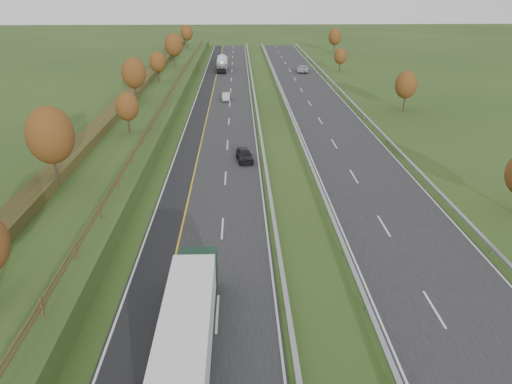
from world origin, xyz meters
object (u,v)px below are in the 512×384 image
Objects in this scene: car_dark_near at (245,155)px; car_oncoming at (303,69)px; road_tanker at (222,63)px; car_silver_mid at (226,97)px; car_small_far at (222,57)px; box_lorry at (188,335)px.

car_dark_near is 0.76× the size of car_oncoming.
road_tanker is at bearing -1.67° from car_oncoming.
car_silver_mid is 0.83× the size of car_small_far.
car_small_far is (-2.13, 51.51, 0.04)m from car_silver_mid.
road_tanker reaches higher than car_oncoming.
car_oncoming is at bearing 79.55° from box_lorry.
road_tanker is at bearing 92.71° from car_silver_mid.
car_dark_near is at bearing 84.61° from car_oncoming.
car_oncoming is (19.69, -21.08, 0.11)m from car_small_far.
car_small_far is at bearing 91.47° from road_tanker.
box_lorry is 3.75× the size of car_dark_near.
car_dark_near is 65.54m from car_oncoming.
car_silver_mid is at bearing 87.93° from car_dark_near.
car_silver_mid is at bearing 89.50° from box_lorry.
road_tanker is at bearing 86.89° from car_dark_near.
car_small_far is (-5.00, 84.95, -0.05)m from car_dark_near.
box_lorry is at bearing -92.61° from car_small_far.
car_dark_near is 85.09m from car_small_far.
road_tanker is 2.84× the size of car_silver_mid.
road_tanker is 2.37× the size of car_small_far.
box_lorry reaches higher than car_dark_near.
car_oncoming is (17.56, 30.44, 0.15)m from car_silver_mid.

